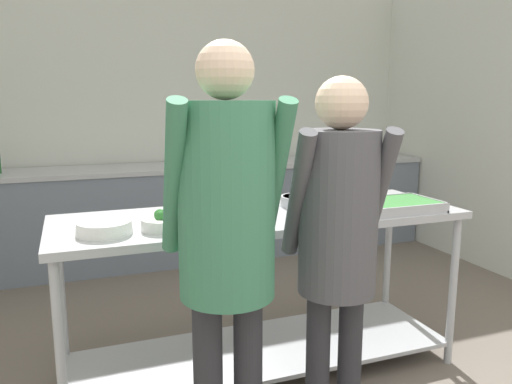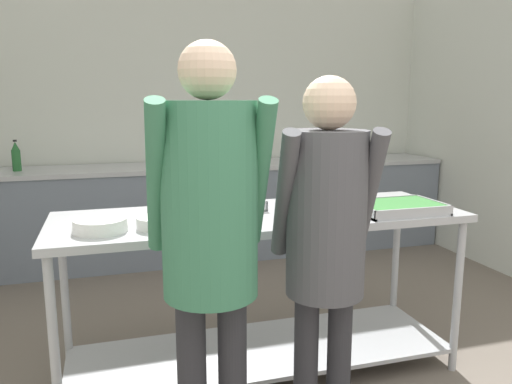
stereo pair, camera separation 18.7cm
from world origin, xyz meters
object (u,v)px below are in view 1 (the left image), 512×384
Objects in this scene: serving_tray_roast at (220,205)px; serving_tray_vegetables at (395,205)px; broccoli_bowl at (164,222)px; plate_stack at (104,228)px; guest_serving_left at (227,223)px; guest_serving_right at (338,228)px; sauce_pan at (301,201)px.

serving_tray_roast is 0.98m from serving_tray_vegetables.
serving_tray_vegetables is at bearing -1.12° from broccoli_bowl.
serving_tray_roast is (0.37, 0.32, -0.01)m from broccoli_bowl.
plate_stack is 1.25× the size of broccoli_bowl.
broccoli_bowl is 1.29m from serving_tray_vegetables.
plate_stack is 0.15× the size of guest_serving_left.
broccoli_bowl reaches higher than serving_tray_vegetables.
plate_stack is 0.16× the size of guest_serving_right.
broccoli_bowl is at bearing -163.68° from sauce_pan.
serving_tray_roast is (0.64, 0.31, -0.00)m from plate_stack.
guest_serving_right is at bearing -41.99° from broccoli_bowl.
serving_tray_vegetables is (0.91, -0.35, 0.00)m from serving_tray_roast.
serving_tray_roast is 0.91m from guest_serving_right.
sauce_pan is 0.81× the size of serving_tray_vegetables.
sauce_pan is at bearing 74.69° from guest_serving_right.
serving_tray_roast is at bearing 159.10° from serving_tray_vegetables.
sauce_pan is 0.23× the size of guest_serving_right.
guest_serving_left is at bearing -55.82° from plate_stack.
plate_stack is 1.55m from serving_tray_vegetables.
plate_stack is 0.73m from guest_serving_left.
serving_tray_vegetables is 0.29× the size of guest_serving_right.
plate_stack is at bearing 176.62° from broccoli_bowl.
broccoli_bowl is 0.44× the size of serving_tray_vegetables.
plate_stack is 0.27m from broccoli_bowl.
guest_serving_right reaches higher than sauce_pan.
guest_serving_right is at bearing -141.60° from serving_tray_vegetables.
plate_stack is 1.13m from sauce_pan.
serving_tray_roast is 0.28× the size of guest_serving_left.
guest_serving_left is (-1.15, -0.55, 0.13)m from serving_tray_vegetables.
serving_tray_roast is 0.94m from guest_serving_left.
guest_serving_left reaches higher than serving_tray_vegetables.
sauce_pan is at bearing 11.73° from plate_stack.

